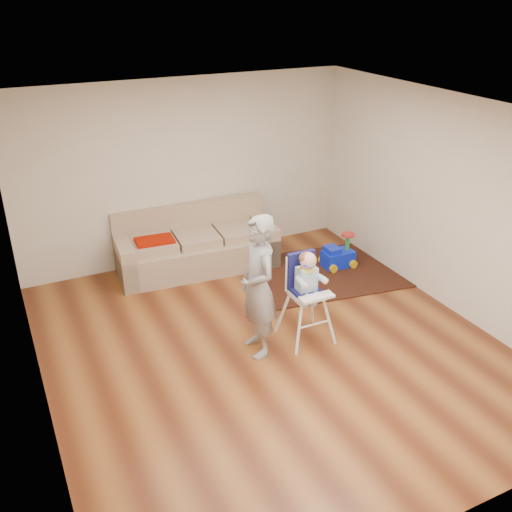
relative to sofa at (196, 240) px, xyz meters
name	(u,v)px	position (x,y,z in m)	size (l,w,h in m)	color
ground	(271,346)	(0.05, -2.30, -0.45)	(5.50, 5.50, 0.00)	#552612
room_envelope	(251,180)	(0.05, -1.77, 1.43)	(5.04, 5.52, 2.72)	beige
sofa	(196,240)	(0.00, 0.00, 0.00)	(2.38, 1.13, 0.89)	tan
side_table	(152,259)	(-0.65, 0.10, -0.21)	(0.48, 0.48, 0.48)	black
area_rug	(324,272)	(1.61, -0.98, -0.44)	(2.13, 1.60, 0.02)	black
ride_on_toy	(338,251)	(1.90, -0.90, -0.18)	(0.46, 0.33, 0.50)	#0E27EF
toy_ball	(299,286)	(1.00, -1.32, -0.36)	(0.14, 0.14, 0.14)	#0E27EF
high_chair	(306,298)	(0.50, -2.32, 0.10)	(0.53, 0.53, 1.14)	white
adult	(258,287)	(-0.12, -2.31, 0.39)	(0.61, 0.40, 1.67)	gray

